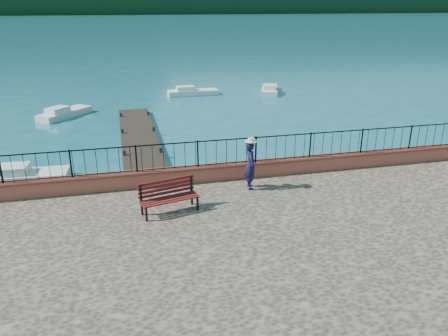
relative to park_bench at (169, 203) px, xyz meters
name	(u,v)px	position (x,y,z in m)	size (l,w,h in m)	color
ground	(231,262)	(1.65, -1.42, -1.51)	(2000.00, 2000.00, 0.00)	#19596B
parapet	(206,173)	(1.65, 2.28, -0.02)	(28.00, 0.46, 0.58)	#AA563D
railing	(206,154)	(1.65, 2.28, 0.75)	(27.00, 0.05, 0.95)	black
dock	(140,145)	(-0.35, 10.58, -1.36)	(2.00, 16.00, 0.30)	#2D231C
companion_hill	(286,8)	(221.65, 558.58, -1.51)	(448.00, 384.00, 180.00)	#142D23
park_bench	(169,203)	(0.00, 0.00, 0.00)	(1.93, 1.00, 1.02)	black
person	(250,165)	(3.02, 1.22, 0.56)	(0.63, 0.42, 1.74)	black
hat	(251,140)	(3.02, 1.22, 1.49)	(0.44, 0.44, 0.12)	silver
boat_0	(27,173)	(-5.47, 6.88, -1.11)	(3.44, 1.30, 0.80)	silver
boat_3	(64,111)	(-4.99, 18.71, -1.11)	(3.99, 1.30, 0.80)	silver
boat_4	(193,90)	(4.87, 23.97, -1.11)	(4.20, 1.30, 0.80)	silver
boat_5	(270,88)	(11.59, 23.50, -1.11)	(4.21, 1.30, 0.80)	silver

